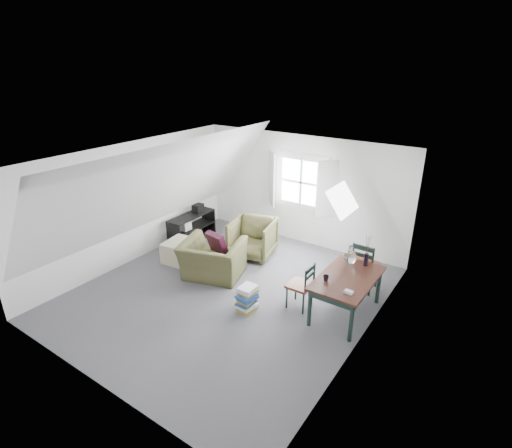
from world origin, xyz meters
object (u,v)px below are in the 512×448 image
Objects in this scene: armchair_near at (213,276)px; dining_chair_near at (302,285)px; ottoman at (182,251)px; dining_table at (347,282)px; dining_chair_far at (365,265)px; magazine_stack at (247,299)px; armchair_far at (253,255)px; media_shelf at (191,229)px.

armchair_near is 1.36× the size of dining_chair_near.
ottoman is 3.64m from dining_table.
dining_chair_far reaches higher than magazine_stack.
armchair_far is 1.54m from ottoman.
magazine_stack reaches higher than armchair_near.
ottoman is (-1.09, -1.06, 0.22)m from armchair_far.
dining_chair_far is at bearing 5.18° from media_shelf.
ottoman is (-0.96, 0.12, 0.22)m from armchair_near.
armchair_far is 2.08m from magazine_stack.
ottoman reaches higher than armchair_far.
media_shelf reaches higher than armchair_far.
dining_table is 0.76m from dining_chair_near.
ottoman is 2.30m from magazine_stack.
armchair_far is at bearing 122.15° from magazine_stack.
ottoman is at bearing -55.02° from media_shelf.
dining_table is 1.46× the size of dining_chair_far.
media_shelf is at bearing 171.16° from dining_table.
dining_chair_near reaches higher than armchair_near.
ottoman is 0.79× the size of dining_chair_near.
dining_table reaches higher than media_shelf.
armchair_near is at bearing 21.96° from dining_chair_far.
armchair_near is 2.93m from dining_chair_far.
dining_table is at bearing 105.87° from dining_chair_near.
magazine_stack is at bearing 138.08° from armchair_near.
dining_chair_far reaches higher than dining_table.
armchair_far is 2.06× the size of magazine_stack.
armchair_far is 2.20m from dining_chair_near.
media_shelf is (-4.17, 0.73, -0.33)m from dining_table.
armchair_near is 1.84m from media_shelf.
dining_table is at bearing 30.55° from magazine_stack.
dining_table is 0.93m from dining_chair_far.
armchair_far is 1.69m from media_shelf.
dining_chair_far is (3.59, 1.07, 0.28)m from ottoman.
media_shelf is (-4.14, -0.19, -0.22)m from dining_chair_far.
armchair_near is 0.81× the size of dining_table.
magazine_stack is (1.10, -1.75, 0.22)m from armchair_far.
dining_chair_near is (1.96, 0.02, 0.44)m from armchair_near.
magazine_stack reaches higher than ottoman.
media_shelf reaches higher than magazine_stack.
armchair_near is 1.25× the size of armchair_far.
armchair_far is at bearing 161.25° from dining_table.
magazine_stack is at bearing -54.09° from dining_chair_near.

